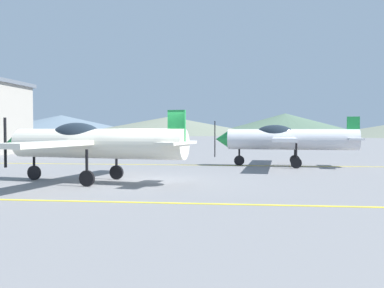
{
  "coord_description": "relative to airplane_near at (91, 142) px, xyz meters",
  "views": [
    {
      "loc": [
        3.17,
        -14.95,
        1.89
      ],
      "look_at": [
        0.72,
        6.0,
        1.2
      ],
      "focal_mm": 39.83,
      "sensor_mm": 36.0,
      "label": 1
    }
  ],
  "objects": [
    {
      "name": "hill_left",
      "position": [
        -71.25,
        159.21,
        2.68
      ],
      "size": [
        75.61,
        75.61,
        8.26
      ],
      "primitive_type": "cone",
      "color": "slate",
      "rests_on": "ground_plane"
    },
    {
      "name": "ground_plane",
      "position": [
        2.26,
        0.12,
        -1.45
      ],
      "size": [
        400.0,
        400.0,
        0.0
      ],
      "primitive_type": "plane",
      "color": "slate"
    },
    {
      "name": "hill_centerleft",
      "position": [
        -23.3,
        151.72,
        2.16
      ],
      "size": [
        78.21,
        78.21,
        7.22
      ],
      "primitive_type": "cone",
      "color": "slate",
      "rests_on": "ground_plane"
    },
    {
      "name": "airplane_mid",
      "position": [
        7.72,
        7.66,
        0.0
      ],
      "size": [
        7.48,
        8.6,
        2.57
      ],
      "color": "silver",
      "rests_on": "ground_plane"
    },
    {
      "name": "hill_centerright",
      "position": [
        22.57,
        157.05,
        2.8
      ],
      "size": [
        62.76,
        62.76,
        8.5
      ],
      "primitive_type": "cone",
      "color": "#4C6651",
      "rests_on": "ground_plane"
    },
    {
      "name": "airplane_near",
      "position": [
        0.0,
        0.0,
        0.0
      ],
      "size": [
        7.51,
        8.59,
        2.57
      ],
      "color": "silver",
      "rests_on": "ground_plane"
    },
    {
      "name": "apron_line_near",
      "position": [
        2.26,
        -4.04,
        -1.44
      ],
      "size": [
        80.0,
        0.16,
        0.01
      ],
      "primitive_type": "cube",
      "color": "yellow",
      "rests_on": "ground_plane"
    },
    {
      "name": "apron_line_far",
      "position": [
        2.26,
        7.89,
        -1.44
      ],
      "size": [
        80.0,
        0.16,
        0.01
      ],
      "primitive_type": "cube",
      "color": "yellow",
      "rests_on": "ground_plane"
    }
  ]
}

